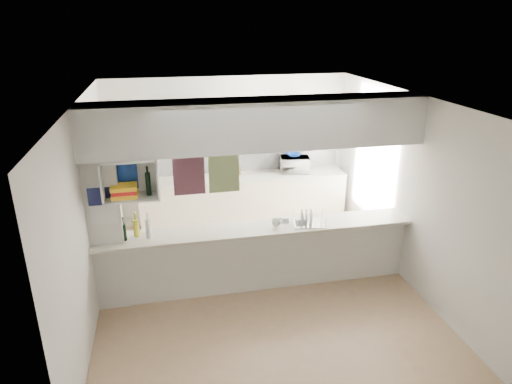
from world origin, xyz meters
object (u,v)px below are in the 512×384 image
object	(u,v)px
microwave	(295,164)
bowl	(293,155)
dish_rack	(309,218)
wine_bottles	(137,229)

from	to	relation	value
microwave	bowl	xyz separation A→B (m)	(-0.02, 0.04, 0.17)
dish_rack	wine_bottles	world-z (taller)	wine_bottles
wine_bottles	dish_rack	bearing A→B (deg)	-1.31
microwave	dish_rack	size ratio (longest dim) A/B	1.10
microwave	dish_rack	bearing A→B (deg)	87.39
dish_rack	wine_bottles	xyz separation A→B (m)	(-2.24, 0.05, 0.04)
bowl	dish_rack	xyz separation A→B (m)	(-0.42, -2.20, -0.23)
microwave	wine_bottles	bearing A→B (deg)	47.20
bowl	wine_bottles	distance (m)	3.42
microwave	dish_rack	world-z (taller)	microwave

